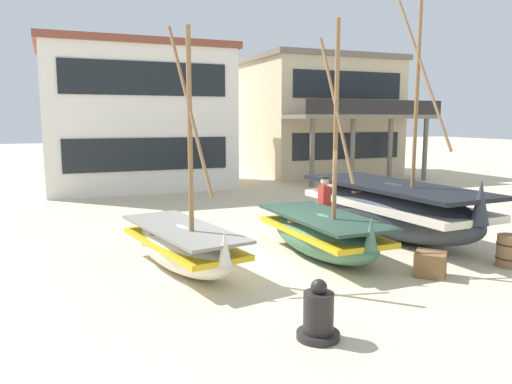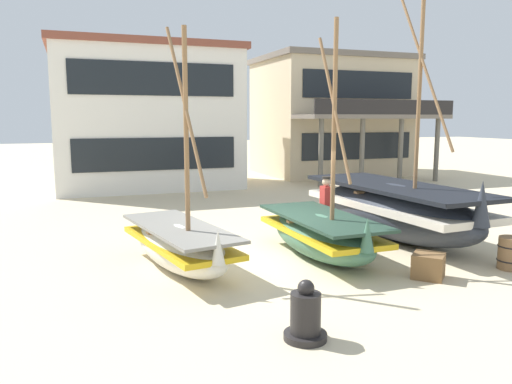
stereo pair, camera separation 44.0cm
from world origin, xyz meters
The scene contains 10 objects.
ground_plane centered at (0.00, 0.00, 0.00)m, with size 120.00×120.00×0.00m, color beige.
fishing_boat_near_left centered at (-2.16, -0.12, 0.53)m, with size 2.01×4.03×5.10m.
fishing_boat_centre_large centered at (3.85, 0.60, 0.80)m, with size 2.45×6.05×6.98m.
fishing_boat_far_right centered at (1.11, -0.38, 0.56)m, with size 1.63×3.97×5.31m.
fisherman_by_hull centered at (2.05, 1.18, 0.83)m, with size 0.26×0.38×1.68m.
capstan_winch centered at (-1.16, -4.22, 0.35)m, with size 0.64×0.64×0.91m.
wooden_barrel centered at (4.47, -2.64, 0.35)m, with size 0.56×0.56×0.70m.
cargo_crate centered at (2.42, -2.51, 0.25)m, with size 0.60×0.60×0.50m, color brown.
harbor_building_main centered at (-0.86, 13.54, 3.28)m, with size 8.45×5.69×6.53m.
harbor_building_annex centered at (10.01, 15.54, 3.35)m, with size 8.07×8.87×6.68m.
Camera 1 is at (-4.65, -10.30, 3.21)m, focal length 35.02 mm.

